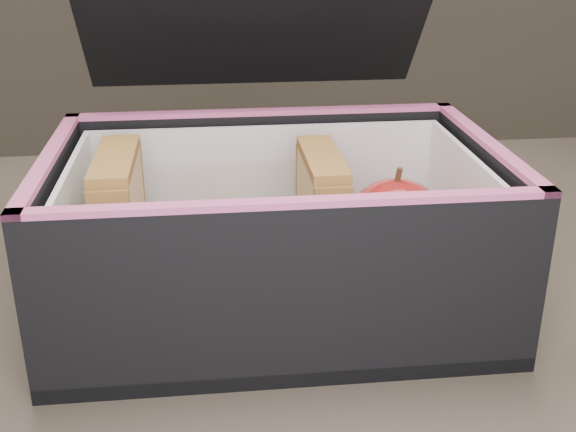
# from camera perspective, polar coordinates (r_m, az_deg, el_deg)

# --- Properties ---
(kitchen_table) EXTENTS (1.20, 0.80, 0.75)m
(kitchen_table) POSITION_cam_1_polar(r_m,az_deg,el_deg) (0.56, -1.55, -16.49)
(kitchen_table) COLOR brown
(kitchen_table) RESTS_ON ground
(lunch_bag) EXTENTS (0.30, 0.33, 0.26)m
(lunch_bag) POSITION_cam_1_polar(r_m,az_deg,el_deg) (0.50, -1.08, -0.17)
(lunch_bag) COLOR black
(lunch_bag) RESTS_ON kitchen_table
(plastic_tub) EXTENTS (0.18, 0.13, 0.07)m
(plastic_tub) POSITION_cam_1_polar(r_m,az_deg,el_deg) (0.50, -5.12, -2.16)
(plastic_tub) COLOR white
(plastic_tub) RESTS_ON lunch_bag
(sandwich_left) EXTENTS (0.03, 0.09, 0.10)m
(sandwich_left) POSITION_cam_1_polar(r_m,az_deg,el_deg) (0.50, -13.04, -0.79)
(sandwich_left) COLOR tan
(sandwich_left) RESTS_ON plastic_tub
(sandwich_right) EXTENTS (0.02, 0.09, 0.10)m
(sandwich_right) POSITION_cam_1_polar(r_m,az_deg,el_deg) (0.50, 2.64, -0.33)
(sandwich_right) COLOR tan
(sandwich_right) RESTS_ON plastic_tub
(carrot_sticks) EXTENTS (0.04, 0.15, 0.03)m
(carrot_sticks) POSITION_cam_1_polar(r_m,az_deg,el_deg) (0.51, -5.39, -3.99)
(carrot_sticks) COLOR #E16600
(carrot_sticks) RESTS_ON plastic_tub
(paper_napkin) EXTENTS (0.08, 0.09, 0.01)m
(paper_napkin) POSITION_cam_1_polar(r_m,az_deg,el_deg) (0.54, 8.41, -4.14)
(paper_napkin) COLOR white
(paper_napkin) RESTS_ON lunch_bag
(red_apple) EXTENTS (0.09, 0.09, 0.07)m
(red_apple) POSITION_cam_1_polar(r_m,az_deg,el_deg) (0.53, 8.50, -0.52)
(red_apple) COLOR maroon
(red_apple) RESTS_ON paper_napkin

